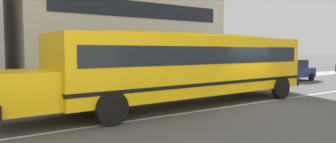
# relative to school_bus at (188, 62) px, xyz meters

# --- Properties ---
(ground_plane) EXTENTS (400.00, 400.00, 0.00)m
(ground_plane) POSITION_rel_school_bus_xyz_m (2.52, -1.27, -1.84)
(ground_plane) COLOR #4C4C4F
(sidewalk_far) EXTENTS (120.00, 3.00, 0.01)m
(sidewalk_far) POSITION_rel_school_bus_xyz_m (2.52, 6.75, -1.83)
(sidewalk_far) COLOR gray
(sidewalk_far) RESTS_ON ground_plane
(lane_centreline) EXTENTS (110.00, 0.16, 0.01)m
(lane_centreline) POSITION_rel_school_bus_xyz_m (2.52, -1.27, -1.84)
(lane_centreline) COLOR silver
(lane_centreline) RESTS_ON ground_plane
(school_bus) EXTENTS (13.93, 3.31, 3.10)m
(school_bus) POSITION_rel_school_bus_xyz_m (0.00, 0.00, 0.00)
(school_bus) COLOR yellow
(school_bus) RESTS_ON ground_plane
(parked_car_dark_blue_far_corner) EXTENTS (3.92, 1.91, 1.64)m
(parked_car_dark_blue_far_corner) POSITION_rel_school_bus_xyz_m (13.44, 3.90, -1.00)
(parked_car_dark_blue_far_corner) COLOR navy
(parked_car_dark_blue_far_corner) RESTS_ON ground_plane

